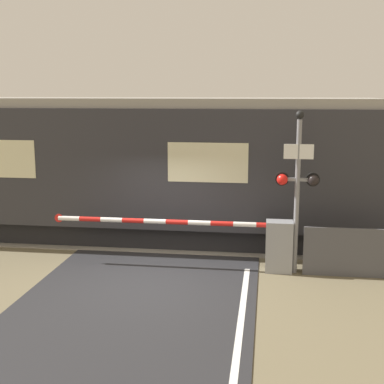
{
  "coord_description": "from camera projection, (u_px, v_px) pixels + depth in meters",
  "views": [
    {
      "loc": [
        2.46,
        -10.77,
        4.02
      ],
      "look_at": [
        0.69,
        1.61,
        1.67
      ],
      "focal_mm": 50.0,
      "sensor_mm": 36.0,
      "label": 1
    }
  ],
  "objects": [
    {
      "name": "ground_plane",
      "position": [
        150.0,
        280.0,
        11.56
      ],
      "size": [
        80.0,
        80.0,
        0.0
      ],
      "primitive_type": "plane",
      "color": "#6B6047"
    },
    {
      "name": "roadside_fence",
      "position": [
        367.0,
        253.0,
        11.66
      ],
      "size": [
        2.72,
        0.06,
        1.1
      ],
      "color": "#4C4C51",
      "rests_on": "ground_plane"
    },
    {
      "name": "train",
      "position": [
        26.0,
        165.0,
        15.22
      ],
      "size": [
        19.57,
        3.07,
        3.86
      ],
      "color": "black",
      "rests_on": "ground_plane"
    },
    {
      "name": "track_bed",
      "position": [
        177.0,
        237.0,
        14.97
      ],
      "size": [
        36.0,
        3.2,
        0.13
      ],
      "color": "gray",
      "rests_on": "ground_plane"
    },
    {
      "name": "crossing_barrier",
      "position": [
        259.0,
        242.0,
        12.1
      ],
      "size": [
        5.59,
        0.44,
        1.17
      ],
      "color": "gray",
      "rests_on": "ground_plane"
    },
    {
      "name": "signal_post",
      "position": [
        297.0,
        182.0,
        11.69
      ],
      "size": [
        0.97,
        0.26,
        3.63
      ],
      "color": "gray",
      "rests_on": "ground_plane"
    }
  ]
}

